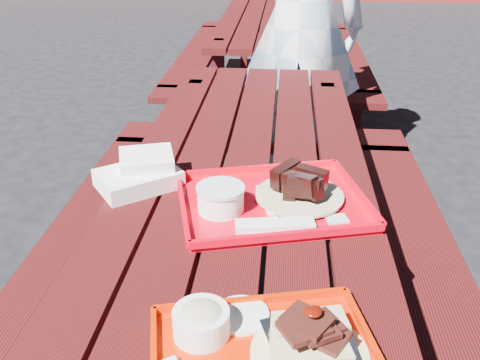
# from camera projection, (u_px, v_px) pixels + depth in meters

# --- Properties ---
(picnic_table_near) EXTENTS (1.41, 2.40, 0.75)m
(picnic_table_near) POSITION_uv_depth(u_px,v_px,m) (244.00, 233.00, 1.66)
(picnic_table_near) COLOR #440D0E
(picnic_table_near) RESTS_ON ground
(picnic_table_far) EXTENTS (1.41, 2.40, 0.75)m
(picnic_table_far) POSITION_uv_depth(u_px,v_px,m) (273.00, 38.00, 4.14)
(picnic_table_far) COLOR #440D0E
(picnic_table_far) RESTS_ON ground
(near_tray) EXTENTS (0.45, 0.39, 0.12)m
(near_tray) POSITION_uv_depth(u_px,v_px,m) (264.00, 343.00, 0.93)
(near_tray) COLOR red
(near_tray) RESTS_ON picnic_table_near
(far_tray) EXTENTS (0.56, 0.49, 0.08)m
(far_tray) POSITION_uv_depth(u_px,v_px,m) (270.00, 199.00, 1.40)
(far_tray) COLOR red
(far_tray) RESTS_ON picnic_table_near
(white_cloth) EXTENTS (0.27, 0.26, 0.09)m
(white_cloth) POSITION_uv_depth(u_px,v_px,m) (141.00, 173.00, 1.51)
(white_cloth) COLOR white
(white_cloth) RESTS_ON picnic_table_near
(person) EXTENTS (0.70, 0.50, 1.82)m
(person) POSITION_uv_depth(u_px,v_px,m) (301.00, 26.00, 2.79)
(person) COLOR #9EC2DB
(person) RESTS_ON ground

